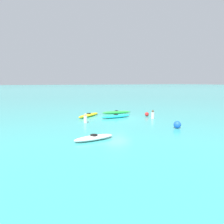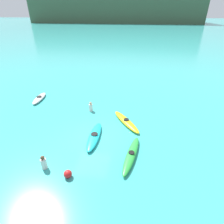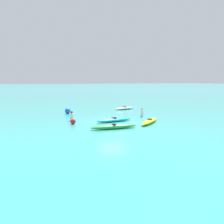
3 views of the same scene
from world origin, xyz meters
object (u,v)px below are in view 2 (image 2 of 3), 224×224
(kayak_cyan, at_px, (94,136))
(buoy_red, at_px, (68,174))
(person_near_shore, at_px, (44,163))
(kayak_white, at_px, (39,98))
(kayak_green, at_px, (131,155))
(person_by_kayaks, at_px, (91,107))
(kayak_yellow, at_px, (126,121))

(kayak_cyan, xyz_separation_m, buoy_red, (-0.58, -3.53, 0.06))
(buoy_red, xyz_separation_m, person_near_shore, (-1.55, 0.40, 0.17))
(buoy_red, bearing_deg, kayak_white, 126.24)
(kayak_green, bearing_deg, person_by_kayaks, 126.81)
(kayak_green, height_order, person_near_shore, person_near_shore)
(buoy_red, bearing_deg, person_by_kayaks, 95.34)
(kayak_white, xyz_separation_m, buoy_red, (6.44, -8.78, 0.06))
(buoy_red, bearing_deg, kayak_green, 32.35)
(kayak_green, height_order, person_by_kayaks, person_by_kayaks)
(person_near_shore, bearing_deg, kayak_yellow, 52.27)
(kayak_cyan, xyz_separation_m, person_near_shore, (-2.13, -3.13, 0.22))
(kayak_green, distance_m, person_by_kayaks, 6.57)
(kayak_white, xyz_separation_m, kayak_cyan, (7.02, -5.25, -0.00))
(kayak_white, relative_size, person_near_shore, 3.21)
(kayak_cyan, bearing_deg, kayak_yellow, 47.95)
(kayak_green, bearing_deg, kayak_cyan, 151.21)
(person_by_kayaks, bearing_deg, kayak_yellow, -24.98)
(kayak_yellow, xyz_separation_m, kayak_green, (0.64, -3.72, -0.00))
(person_near_shore, bearing_deg, buoy_red, -14.57)
(kayak_yellow, relative_size, person_near_shore, 3.76)
(kayak_yellow, bearing_deg, person_by_kayaks, 155.02)
(person_by_kayaks, bearing_deg, kayak_white, 165.73)
(kayak_white, distance_m, kayak_green, 11.79)
(kayak_cyan, height_order, kayak_yellow, same)
(kayak_white, relative_size, kayak_green, 0.79)
(kayak_cyan, relative_size, kayak_green, 0.93)
(person_by_kayaks, bearing_deg, buoy_red, -84.66)
(person_near_shore, bearing_deg, kayak_cyan, 55.73)
(kayak_white, height_order, person_near_shore, person_near_shore)
(kayak_green, xyz_separation_m, buoy_red, (-3.25, -2.06, 0.06))
(kayak_green, distance_m, person_near_shore, 5.08)
(person_by_kayaks, bearing_deg, kayak_green, -53.19)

